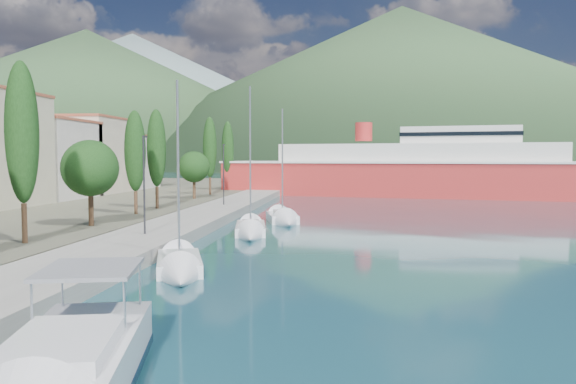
# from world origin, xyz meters

# --- Properties ---
(ground) EXTENTS (1400.00, 1400.00, 0.00)m
(ground) POSITION_xyz_m (0.00, 120.00, 0.00)
(ground) COLOR #194450
(quay) EXTENTS (5.00, 88.00, 0.80)m
(quay) POSITION_xyz_m (-9.00, 26.00, 0.40)
(quay) COLOR gray
(quay) RESTS_ON ground
(hills_far) EXTENTS (1480.00, 900.00, 180.00)m
(hills_far) POSITION_xyz_m (138.59, 618.73, 77.39)
(hills_far) COLOR slate
(hills_far) RESTS_ON ground
(hills_near) EXTENTS (1010.00, 520.00, 115.00)m
(hills_near) POSITION_xyz_m (98.04, 372.50, 49.18)
(hills_near) COLOR #32502E
(hills_near) RESTS_ON ground
(town_buildings) EXTENTS (9.20, 69.20, 11.30)m
(town_buildings) POSITION_xyz_m (-32.00, 36.91, 5.57)
(town_buildings) COLOR #C3B59E
(town_buildings) RESTS_ON land_strip
(tree_row) EXTENTS (3.97, 62.17, 10.20)m
(tree_row) POSITION_xyz_m (-14.57, 31.65, 5.73)
(tree_row) COLOR #47301E
(tree_row) RESTS_ON land_strip
(lamp_posts) EXTENTS (0.15, 44.82, 6.06)m
(lamp_posts) POSITION_xyz_m (-9.00, 14.56, 4.08)
(lamp_posts) COLOR #2D2D33
(lamp_posts) RESTS_ON quay
(sailboat_near) EXTENTS (4.15, 7.27, 10.02)m
(sailboat_near) POSITION_xyz_m (-4.21, 6.51, 0.28)
(sailboat_near) COLOR silver
(sailboat_near) RESTS_ON ground
(sailboat_mid) EXTENTS (3.41, 8.18, 11.43)m
(sailboat_mid) POSITION_xyz_m (-3.31, 19.97, 0.28)
(sailboat_mid) COLOR silver
(sailboat_mid) RESTS_ON ground
(sailboat_far) EXTENTS (3.98, 7.51, 10.54)m
(sailboat_far) POSITION_xyz_m (-1.81, 27.65, 0.30)
(sailboat_far) COLOR silver
(sailboat_far) RESTS_ON ground
(ferry) EXTENTS (57.86, 22.58, 11.24)m
(ferry) POSITION_xyz_m (13.41, 63.82, 3.42)
(ferry) COLOR red
(ferry) RESTS_ON ground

